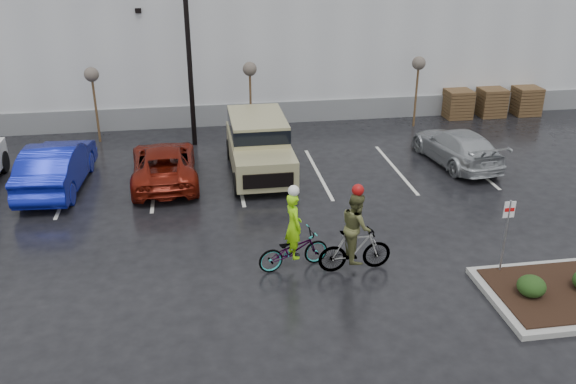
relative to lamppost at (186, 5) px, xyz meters
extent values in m
plane|color=black|center=(4.00, -12.00, -5.69)|extent=(120.00, 120.00, 0.00)
cube|color=silver|center=(4.00, 10.00, -2.19)|extent=(60.00, 15.00, 7.00)
cube|color=slate|center=(4.00, 2.45, -5.19)|extent=(60.00, 0.12, 1.00)
cylinder|color=black|center=(0.00, 0.00, -1.19)|extent=(0.20, 0.20, 9.00)
cylinder|color=#432C1B|center=(-4.00, 1.00, -4.29)|extent=(0.10, 0.10, 2.80)
sphere|color=#524741|center=(-4.00, 1.00, -2.79)|extent=(0.60, 0.60, 0.60)
cylinder|color=#432C1B|center=(2.50, 1.00, -4.29)|extent=(0.10, 0.10, 2.80)
sphere|color=#524741|center=(2.50, 1.00, -2.79)|extent=(0.60, 0.60, 0.60)
cylinder|color=#432C1B|center=(10.00, 1.00, -4.29)|extent=(0.10, 0.10, 2.80)
sphere|color=#524741|center=(10.00, 1.00, -2.79)|extent=(0.60, 0.60, 0.60)
cube|color=#432C1B|center=(12.50, 2.00, -5.01)|extent=(1.20, 1.20, 1.35)
cube|color=#432C1B|center=(14.20, 2.00, -5.01)|extent=(1.20, 1.20, 1.35)
cube|color=#432C1B|center=(16.00, 2.00, -5.01)|extent=(1.20, 1.20, 1.35)
ellipsoid|color=#1A3612|center=(8.00, -13.00, -5.27)|extent=(0.70, 0.70, 0.52)
cylinder|color=gray|center=(7.80, -11.80, -4.59)|extent=(0.05, 0.05, 2.20)
cube|color=white|center=(7.80, -11.80, -3.74)|extent=(0.30, 0.02, 0.45)
cube|color=red|center=(7.80, -11.81, -3.74)|extent=(0.26, 0.02, 0.10)
imported|color=#0D1899|center=(-4.81, -3.85, -4.86)|extent=(2.09, 5.13, 1.66)
imported|color=#671409|center=(-1.12, -3.86, -5.01)|extent=(2.42, 4.94, 1.35)
imported|color=#ACB1B4|center=(9.98, -3.75, -5.01)|extent=(2.48, 4.85, 1.35)
imported|color=#3F3F44|center=(2.48, -10.50, -5.16)|extent=(2.10, 1.13, 1.05)
imported|color=#89E10C|center=(2.48, -10.50, -4.42)|extent=(0.58, 0.75, 1.83)
sphere|color=silver|center=(2.48, -10.50, -3.42)|extent=(0.30, 0.30, 0.30)
imported|color=#3F3F44|center=(4.08, -10.89, -5.08)|extent=(1.95, 0.64, 1.20)
imported|color=#4F512B|center=(4.08, -10.89, -4.39)|extent=(0.54, 0.94, 1.90)
sphere|color=#990C0C|center=(4.08, -10.89, -3.34)|extent=(0.31, 0.31, 0.31)
camera|label=1|loc=(0.09, -24.65, 2.93)|focal=38.00mm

